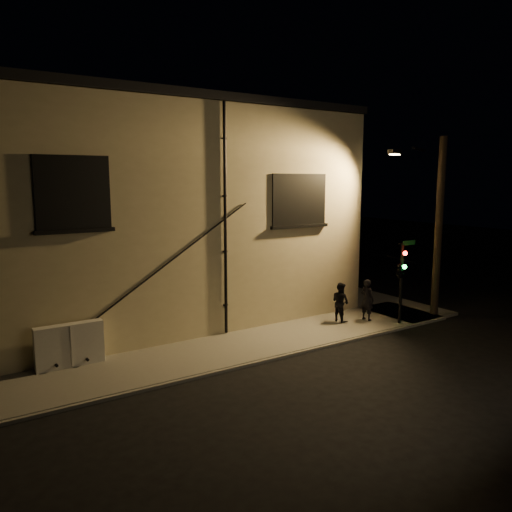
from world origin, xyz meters
TOP-DOWN VIEW (x-y plane):
  - ground at (0.00, 0.00)m, footprint 90.00×90.00m
  - sidewalk at (1.22, 4.39)m, footprint 21.00×16.00m
  - building at (-3.00, 8.99)m, footprint 16.20×12.23m
  - utility_cabinet at (-7.42, 2.70)m, footprint 2.02×0.34m
  - pedestrian_a at (3.88, 1.37)m, footprint 0.48×0.66m
  - pedestrian_b at (2.85, 1.82)m, footprint 0.64×0.80m
  - traffic_signal at (4.45, 0.21)m, footprint 1.35×1.94m
  - streetlamp_pole at (6.91, 0.54)m, footprint 2.03×1.40m

SIDE VIEW (x-z plane):
  - ground at x=0.00m, z-range 0.00..0.00m
  - sidewalk at x=1.22m, z-range 0.00..0.12m
  - utility_cabinet at x=-7.42m, z-range 0.12..1.45m
  - pedestrian_b at x=2.85m, z-range 0.12..1.70m
  - pedestrian_a at x=3.88m, z-range 0.12..1.80m
  - traffic_signal at x=4.45m, z-range 0.68..3.97m
  - streetlamp_pole at x=6.91m, z-range 0.21..7.72m
  - building at x=-3.00m, z-range 0.00..8.80m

